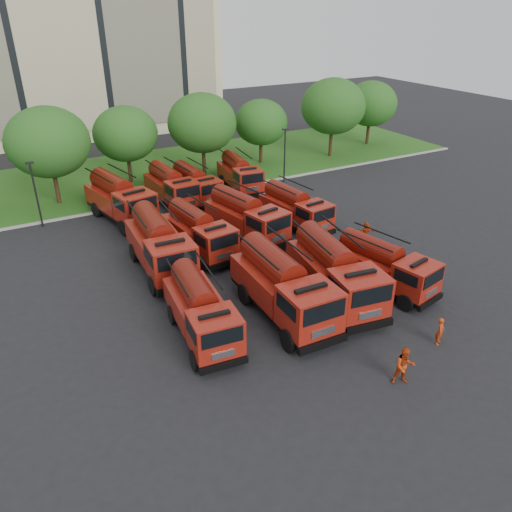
{
  "coord_description": "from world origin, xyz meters",
  "views": [
    {
      "loc": [
        -12.7,
        -21.77,
        15.68
      ],
      "look_at": [
        0.34,
        1.74,
        1.8
      ],
      "focal_mm": 35.0,
      "sensor_mm": 36.0,
      "label": 1
    }
  ],
  "objects_px": {
    "fire_truck_8": "(120,199)",
    "firefighter_1": "(402,383)",
    "fire_truck_10": "(195,184)",
    "fire_truck_4": "(159,245)",
    "fire_truck_11": "(239,174)",
    "firefighter_3": "(404,286)",
    "fire_truck_3": "(384,266)",
    "fire_truck_6": "(246,217)",
    "fire_truck_5": "(199,232)",
    "fire_truck_1": "(283,287)",
    "fire_truck_9": "(171,187)",
    "fire_truck_2": "(334,272)",
    "firefighter_2": "(363,279)",
    "firefighter_5": "(365,241)",
    "fire_truck_0": "(201,310)",
    "fire_truck_7": "(295,208)",
    "firefighter_0": "(438,343)",
    "firefighter_4": "(264,277)"
  },
  "relations": [
    {
      "from": "fire_truck_10",
      "to": "firefighter_0",
      "type": "distance_m",
      "value": 25.05
    },
    {
      "from": "fire_truck_0",
      "to": "fire_truck_5",
      "type": "height_order",
      "value": "fire_truck_5"
    },
    {
      "from": "fire_truck_0",
      "to": "fire_truck_6",
      "type": "relative_size",
      "value": 0.93
    },
    {
      "from": "fire_truck_9",
      "to": "firefighter_2",
      "type": "bearing_deg",
      "value": -75.22
    },
    {
      "from": "fire_truck_11",
      "to": "firefighter_3",
      "type": "distance_m",
      "value": 20.46
    },
    {
      "from": "fire_truck_3",
      "to": "firefighter_1",
      "type": "height_order",
      "value": "fire_truck_3"
    },
    {
      "from": "fire_truck_5",
      "to": "fire_truck_8",
      "type": "xyz_separation_m",
      "value": [
        -3.11,
        8.32,
        0.19
      ]
    },
    {
      "from": "fire_truck_4",
      "to": "fire_truck_11",
      "type": "relative_size",
      "value": 1.17
    },
    {
      "from": "fire_truck_3",
      "to": "fire_truck_4",
      "type": "bearing_deg",
      "value": 129.48
    },
    {
      "from": "fire_truck_1",
      "to": "firefighter_2",
      "type": "relative_size",
      "value": 4.76
    },
    {
      "from": "firefighter_1",
      "to": "firefighter_3",
      "type": "xyz_separation_m",
      "value": [
        6.32,
        6.44,
        0.0
      ]
    },
    {
      "from": "fire_truck_10",
      "to": "firefighter_1",
      "type": "distance_m",
      "value": 26.2
    },
    {
      "from": "fire_truck_7",
      "to": "fire_truck_3",
      "type": "bearing_deg",
      "value": -98.54
    },
    {
      "from": "fire_truck_7",
      "to": "fire_truck_10",
      "type": "bearing_deg",
      "value": 110.39
    },
    {
      "from": "fire_truck_4",
      "to": "fire_truck_5",
      "type": "bearing_deg",
      "value": 21.94
    },
    {
      "from": "fire_truck_5",
      "to": "fire_truck_11",
      "type": "distance_m",
      "value": 13.08
    },
    {
      "from": "fire_truck_2",
      "to": "firefighter_4",
      "type": "height_order",
      "value": "fire_truck_2"
    },
    {
      "from": "firefighter_1",
      "to": "firefighter_5",
      "type": "height_order",
      "value": "firefighter_1"
    },
    {
      "from": "fire_truck_11",
      "to": "firefighter_3",
      "type": "relative_size",
      "value": 3.66
    },
    {
      "from": "fire_truck_4",
      "to": "firefighter_4",
      "type": "xyz_separation_m",
      "value": [
        5.31,
        -4.11,
        -1.8
      ]
    },
    {
      "from": "fire_truck_3",
      "to": "fire_truck_6",
      "type": "distance_m",
      "value": 11.05
    },
    {
      "from": "firefighter_2",
      "to": "firefighter_3",
      "type": "height_order",
      "value": "firefighter_3"
    },
    {
      "from": "fire_truck_0",
      "to": "fire_truck_3",
      "type": "xyz_separation_m",
      "value": [
        11.51,
        -0.83,
        -0.04
      ]
    },
    {
      "from": "fire_truck_5",
      "to": "firefighter_0",
      "type": "distance_m",
      "value": 16.84
    },
    {
      "from": "fire_truck_2",
      "to": "fire_truck_6",
      "type": "height_order",
      "value": "fire_truck_2"
    },
    {
      "from": "fire_truck_1",
      "to": "fire_truck_9",
      "type": "height_order",
      "value": "fire_truck_1"
    },
    {
      "from": "fire_truck_6",
      "to": "fire_truck_10",
      "type": "relative_size",
      "value": 1.15
    },
    {
      "from": "fire_truck_5",
      "to": "firefighter_2",
      "type": "height_order",
      "value": "fire_truck_5"
    },
    {
      "from": "fire_truck_7",
      "to": "firefighter_4",
      "type": "distance_m",
      "value": 8.44
    },
    {
      "from": "fire_truck_0",
      "to": "firefighter_5",
      "type": "bearing_deg",
      "value": 23.48
    },
    {
      "from": "firefighter_0",
      "to": "fire_truck_10",
      "type": "bearing_deg",
      "value": 63.85
    },
    {
      "from": "fire_truck_2",
      "to": "fire_truck_6",
      "type": "distance_m",
      "value": 9.98
    },
    {
      "from": "fire_truck_3",
      "to": "fire_truck_7",
      "type": "height_order",
      "value": "fire_truck_7"
    },
    {
      "from": "fire_truck_4",
      "to": "fire_truck_10",
      "type": "xyz_separation_m",
      "value": [
        6.82,
        10.48,
        -0.32
      ]
    },
    {
      "from": "fire_truck_9",
      "to": "firefighter_3",
      "type": "relative_size",
      "value": 3.77
    },
    {
      "from": "firefighter_4",
      "to": "fire_truck_4",
      "type": "bearing_deg",
      "value": -18.15
    },
    {
      "from": "fire_truck_4",
      "to": "fire_truck_6",
      "type": "height_order",
      "value": "fire_truck_4"
    },
    {
      "from": "firefighter_1",
      "to": "firefighter_2",
      "type": "bearing_deg",
      "value": 85.94
    },
    {
      "from": "fire_truck_2",
      "to": "fire_truck_3",
      "type": "height_order",
      "value": "fire_truck_2"
    },
    {
      "from": "fire_truck_10",
      "to": "firefighter_2",
      "type": "distance_m",
      "value": 18.28
    },
    {
      "from": "fire_truck_2",
      "to": "fire_truck_10",
      "type": "distance_m",
      "value": 18.81
    },
    {
      "from": "fire_truck_8",
      "to": "firefighter_2",
      "type": "relative_size",
      "value": 4.74
    },
    {
      "from": "fire_truck_7",
      "to": "firefighter_0",
      "type": "height_order",
      "value": "fire_truck_7"
    },
    {
      "from": "fire_truck_3",
      "to": "fire_truck_9",
      "type": "distance_m",
      "value": 20.33
    },
    {
      "from": "fire_truck_7",
      "to": "fire_truck_8",
      "type": "xyz_separation_m",
      "value": [
        -11.27,
        7.79,
        0.24
      ]
    },
    {
      "from": "fire_truck_10",
      "to": "firefighter_5",
      "type": "bearing_deg",
      "value": -64.9
    },
    {
      "from": "fire_truck_10",
      "to": "fire_truck_4",
      "type": "bearing_deg",
      "value": -126.98
    },
    {
      "from": "fire_truck_7",
      "to": "fire_truck_6",
      "type": "bearing_deg",
      "value": 172.81
    },
    {
      "from": "fire_truck_8",
      "to": "firefighter_1",
      "type": "distance_m",
      "value": 25.82
    },
    {
      "from": "fire_truck_4",
      "to": "fire_truck_8",
      "type": "bearing_deg",
      "value": 92.83
    }
  ]
}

